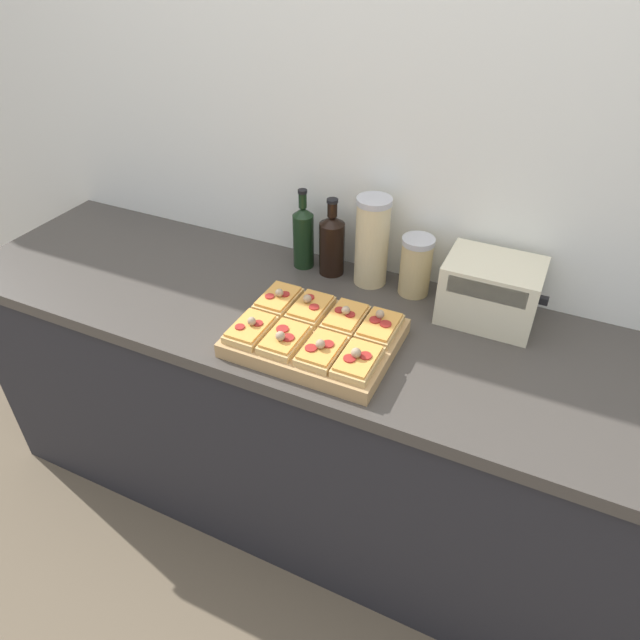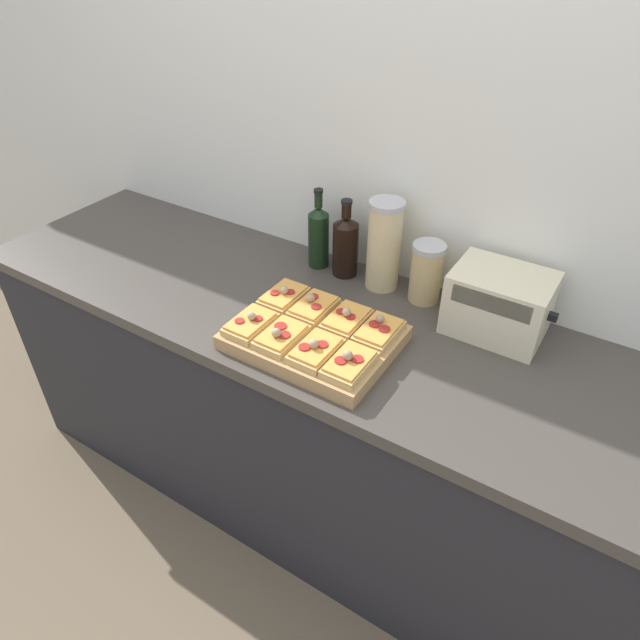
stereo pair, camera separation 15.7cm
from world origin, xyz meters
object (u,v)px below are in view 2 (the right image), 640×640
cutting_board (314,337)px  olive_oil_bottle (319,235)px  toaster_oven (499,303)px  wine_bottle (346,245)px  grain_jar_tall (384,245)px  grain_jar_short (426,272)px

cutting_board → olive_oil_bottle: 0.44m
toaster_oven → wine_bottle: bearing=175.7°
cutting_board → grain_jar_tall: bearing=87.1°
grain_jar_tall → grain_jar_short: size_ratio=1.52×
cutting_board → grain_jar_short: (0.16, 0.37, 0.07)m
toaster_oven → grain_jar_tall: bearing=174.2°
grain_jar_short → cutting_board: bearing=-114.2°
toaster_oven → cutting_board: bearing=-140.7°
cutting_board → grain_jar_short: bearing=65.8°
wine_bottle → grain_jar_short: bearing=-0.0°
cutting_board → wine_bottle: bearing=107.7°
toaster_oven → olive_oil_bottle: bearing=176.4°
grain_jar_tall → toaster_oven: size_ratio=1.00×
cutting_board → toaster_oven: toaster_oven is taller
cutting_board → olive_oil_bottle: olive_oil_bottle is taller
wine_bottle → toaster_oven: wine_bottle is taller
wine_bottle → grain_jar_tall: bearing=0.0°
grain_jar_short → toaster_oven: size_ratio=0.65×
cutting_board → wine_bottle: 0.40m
grain_jar_tall → toaster_oven: bearing=-5.8°
grain_jar_tall → cutting_board: bearing=-92.9°
grain_jar_short → toaster_oven: grain_jar_short is taller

